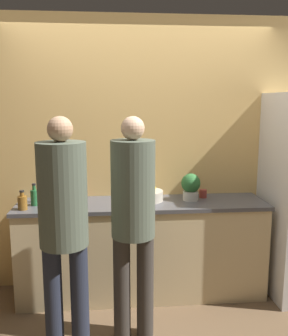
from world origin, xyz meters
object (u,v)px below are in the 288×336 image
at_px(utensil_crock, 55,196).
at_px(bottle_red, 75,192).
at_px(cup_red, 203,194).
at_px(fruit_bowl, 146,195).
at_px(person_left, 64,218).
at_px(potted_plant, 191,186).
at_px(person_center, 133,212).
at_px(bottle_green, 34,197).
at_px(bottle_amber, 22,202).

relative_size(utensil_crock, bottle_red, 1.85).
bearing_deg(cup_red, fruit_bowl, -173.74).
bearing_deg(person_left, potted_plant, 37.67).
distance_m(person_center, potted_plant, 0.89).
distance_m(fruit_bowl, potted_plant, 0.43).
bearing_deg(bottle_green, bottle_amber, -120.43).
relative_size(person_left, bottle_amber, 10.18).
bearing_deg(person_left, cup_red, 37.02).
relative_size(bottle_red, bottle_amber, 0.95).
xyz_separation_m(person_center, bottle_amber, (-0.91, 0.50, -0.04)).
relative_size(person_center, bottle_red, 10.67).
height_order(person_left, person_center, person_left).
height_order(bottle_amber, potted_plant, potted_plant).
relative_size(bottle_amber, cup_red, 2.19).
xyz_separation_m(person_left, utensil_crock, (-0.18, 0.84, -0.05)).
distance_m(fruit_bowl, bottle_red, 0.68).
distance_m(bottle_green, potted_plant, 1.42).
bearing_deg(bottle_amber, bottle_red, 40.95).
xyz_separation_m(person_left, cup_red, (1.21, 0.91, -0.08)).
bearing_deg(utensil_crock, bottle_green, -160.44).
relative_size(person_left, cup_red, 22.28).
xyz_separation_m(person_left, fruit_bowl, (0.65, 0.85, -0.07)).
relative_size(utensil_crock, bottle_amber, 1.76).
bearing_deg(fruit_bowl, person_left, -127.42).
height_order(person_left, bottle_green, person_left).
distance_m(person_left, fruit_bowl, 1.07).
bearing_deg(potted_plant, utensil_crock, 179.47).
bearing_deg(potted_plant, bottle_green, -178.03).
height_order(fruit_bowl, potted_plant, potted_plant).
bearing_deg(person_left, bottle_green, 114.13).
xyz_separation_m(utensil_crock, potted_plant, (1.24, -0.01, 0.07)).
bearing_deg(utensil_crock, potted_plant, -0.53).
bearing_deg(fruit_bowl, bottle_amber, -169.28).
xyz_separation_m(person_center, utensil_crock, (-0.67, 0.69, -0.04)).
bearing_deg(bottle_red, fruit_bowl, -13.06).
height_order(utensil_crock, bottle_green, utensil_crock).
xyz_separation_m(fruit_bowl, utensil_crock, (-0.83, -0.01, 0.02)).
relative_size(person_left, bottle_red, 10.72).
xyz_separation_m(utensil_crock, bottle_red, (0.17, 0.17, -0.00)).
xyz_separation_m(person_left, potted_plant, (1.07, 0.82, 0.02)).
relative_size(fruit_bowl, cup_red, 4.19).
height_order(person_left, bottle_amber, person_left).
height_order(person_center, bottle_amber, person_center).
relative_size(bottle_green, cup_red, 2.57).
bearing_deg(bottle_amber, bottle_green, 59.57).
distance_m(person_center, fruit_bowl, 0.72).
height_order(person_left, cup_red, person_left).
relative_size(bottle_red, bottle_green, 0.81).
relative_size(cup_red, potted_plant, 0.30).
distance_m(person_center, bottle_green, 1.05).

